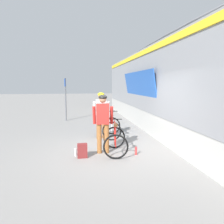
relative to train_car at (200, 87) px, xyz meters
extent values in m
plane|color=gray|center=(-3.20, -0.87, -1.97)|extent=(80.00, 80.00, 0.00)
cube|color=gray|center=(0.00, 0.00, 0.28)|extent=(3.00, 20.93, 2.70)
cube|color=#B7B7B2|center=(0.00, 0.00, -1.52)|extent=(2.97, 20.93, 0.90)
cube|color=#2356B2|center=(-1.52, 2.61, -0.17)|extent=(0.32, 4.57, 1.68)
cube|color=yellow|center=(-1.52, 0.00, 1.45)|extent=(0.04, 20.52, 0.20)
ellipsoid|color=slate|center=(0.00, 0.00, 1.73)|extent=(2.85, 20.52, 0.36)
cylinder|color=#935B2D|center=(-3.61, 0.83, -1.52)|extent=(0.14, 0.14, 0.90)
cylinder|color=#935B2D|center=(-3.39, 0.82, -1.52)|extent=(0.14, 0.14, 0.90)
cube|color=white|center=(-3.50, 0.82, -0.77)|extent=(0.38, 0.24, 0.60)
cylinder|color=white|center=(-3.76, 0.87, -0.82)|extent=(0.09, 0.26, 0.56)
cylinder|color=white|center=(-3.24, 0.86, -0.82)|extent=(0.09, 0.26, 0.56)
sphere|color=#9E7051|center=(-3.50, 0.82, -0.34)|extent=(0.22, 0.22, 0.22)
ellipsoid|color=yellow|center=(-3.50, 0.82, -0.28)|extent=(0.26, 0.28, 0.14)
cylinder|color=#935B2D|center=(-3.75, -0.89, -1.52)|extent=(0.14, 0.14, 0.90)
cylinder|color=#935B2D|center=(-3.53, -0.92, -1.52)|extent=(0.14, 0.14, 0.90)
cube|color=red|center=(-3.64, -0.91, -0.77)|extent=(0.41, 0.30, 0.60)
cylinder|color=red|center=(-3.89, -0.83, -0.82)|extent=(0.13, 0.27, 0.56)
cylinder|color=red|center=(-3.37, -0.91, -0.82)|extent=(0.13, 0.27, 0.56)
sphere|color=#9E7051|center=(-3.64, -0.91, -0.34)|extent=(0.22, 0.22, 0.22)
ellipsoid|color=black|center=(-3.64, -0.91, -0.28)|extent=(0.29, 0.31, 0.14)
torus|color=black|center=(-2.98, 1.47, -1.61)|extent=(0.71, 0.16, 0.71)
torus|color=black|center=(-3.14, 0.46, -1.61)|extent=(0.71, 0.16, 0.71)
cylinder|color=white|center=(-3.04, 1.12, -1.36)|extent=(0.15, 0.64, 0.63)
cylinder|color=white|center=(-3.06, 1.00, -1.06)|extent=(0.18, 0.85, 0.04)
cylinder|color=white|center=(-3.11, 0.70, -1.36)|extent=(0.08, 0.28, 0.62)
cylinder|color=white|center=(-3.12, 0.64, -1.64)|extent=(0.09, 0.36, 0.08)
cylinder|color=white|center=(-3.13, 0.52, -1.34)|extent=(0.05, 0.15, 0.56)
cylinder|color=white|center=(-2.99, 1.45, -1.34)|extent=(0.04, 0.09, 0.55)
cylinder|color=black|center=(-2.99, 1.42, -1.00)|extent=(0.48, 0.10, 0.02)
cube|color=#4C2D19|center=(-3.13, 0.55, -1.01)|extent=(0.14, 0.25, 0.06)
torus|color=black|center=(-3.22, -0.49, -1.61)|extent=(0.71, 0.14, 0.71)
torus|color=black|center=(-3.35, -1.50, -1.61)|extent=(0.71, 0.14, 0.71)
cylinder|color=red|center=(-3.27, -0.84, -1.36)|extent=(0.13, 0.64, 0.63)
cylinder|color=red|center=(-3.28, -0.96, -1.06)|extent=(0.15, 0.85, 0.04)
cylinder|color=red|center=(-3.32, -1.26, -1.36)|extent=(0.08, 0.28, 0.62)
cylinder|color=red|center=(-3.33, -1.32, -1.64)|extent=(0.08, 0.36, 0.08)
cylinder|color=red|center=(-3.35, -1.44, -1.34)|extent=(0.04, 0.15, 0.56)
cylinder|color=red|center=(-3.22, -0.51, -1.34)|extent=(0.04, 0.09, 0.55)
cylinder|color=black|center=(-3.23, -0.54, -1.00)|extent=(0.48, 0.09, 0.02)
cube|color=#4C2D19|center=(-3.34, -1.41, -1.01)|extent=(0.13, 0.25, 0.06)
cube|color=maroon|center=(-4.27, -1.21, -1.77)|extent=(0.28, 0.19, 0.40)
cylinder|color=red|center=(-2.70, -1.22, -1.85)|extent=(0.07, 0.07, 0.23)
cylinder|color=silver|center=(-4.46, -1.04, -1.85)|extent=(0.07, 0.07, 0.23)
cylinder|color=#595B60|center=(-5.02, 5.14, -0.77)|extent=(0.08, 0.08, 2.40)
cube|color=#193F99|center=(-5.02, 5.14, 0.18)|extent=(0.04, 0.70, 0.44)
camera|label=1|loc=(-4.38, -7.08, 0.11)|focal=34.01mm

